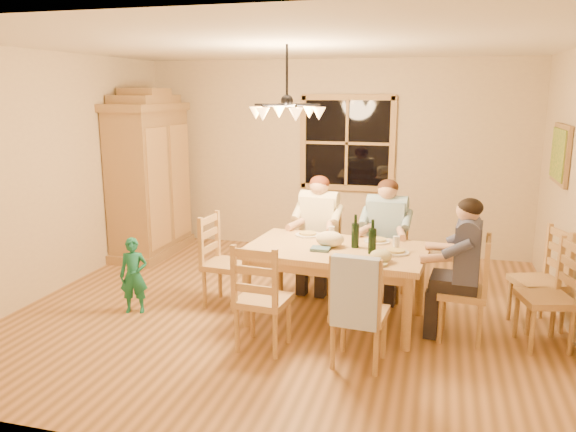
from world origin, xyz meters
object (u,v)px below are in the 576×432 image
(chandelier, at_px, (287,110))
(adult_plaid_man, at_px, (386,224))
(wine_bottle_b, at_px, (372,237))
(armoire, at_px, (150,180))
(chair_end_left, at_px, (226,278))
(chair_far_right, at_px, (385,271))
(chair_spare_front, at_px, (544,314))
(chair_spare_back, at_px, (536,297))
(chair_far_left, at_px, (318,264))
(dining_table, at_px, (336,258))
(adult_woman, at_px, (319,219))
(wine_bottle_a, at_px, (355,231))
(chair_near_right, at_px, (359,330))
(adult_slate_man, at_px, (466,252))
(chair_end_right, at_px, (462,307))
(child, at_px, (134,275))
(chair_near_left, at_px, (263,316))

(chandelier, relative_size, adult_plaid_man, 0.88)
(wine_bottle_b, bearing_deg, chandelier, 164.79)
(armoire, distance_m, wine_bottle_b, 3.80)
(armoire, height_order, chair_end_left, armoire)
(armoire, distance_m, chair_far_right, 3.57)
(chair_spare_front, height_order, chair_spare_back, same)
(chair_far_right, xyz_separation_m, chair_end_left, (-1.62, -0.68, 0.00))
(chandelier, relative_size, chair_far_left, 0.78)
(dining_table, bearing_deg, adult_woman, 112.77)
(chair_far_left, height_order, chair_end_left, same)
(wine_bottle_b, bearing_deg, wine_bottle_a, 136.70)
(chair_far_left, height_order, chair_spare_front, same)
(chair_near_right, height_order, adult_slate_man, adult_slate_man)
(dining_table, relative_size, wine_bottle_a, 5.55)
(adult_plaid_man, bearing_deg, wine_bottle_b, 92.13)
(chair_end_right, xyz_separation_m, adult_plaid_man, (-0.80, 0.90, 0.54))
(dining_table, distance_m, chair_spare_back, 1.98)
(armoire, bearing_deg, adult_woman, -18.39)
(chair_far_left, xyz_separation_m, adult_woman, (0.00, 0.00, 0.54))
(chair_spare_front, bearing_deg, chair_end_left, 72.02)
(chair_end_right, height_order, chair_spare_front, same)
(dining_table, height_order, child, child)
(dining_table, relative_size, adult_woman, 2.10)
(adult_plaid_man, bearing_deg, chair_far_left, 0.00)
(chair_far_right, distance_m, wine_bottle_b, 1.11)
(chandelier, height_order, wine_bottle_b, chandelier)
(chair_near_left, bearing_deg, armoire, 139.48)
(adult_woman, bearing_deg, armoire, -13.27)
(child, bearing_deg, chair_spare_back, -6.34)
(wine_bottle_a, bearing_deg, child, -170.20)
(wine_bottle_a, height_order, chair_spare_back, wine_bottle_a)
(chair_spare_front, bearing_deg, chair_far_left, 53.01)
(adult_plaid_man, xyz_separation_m, chair_spare_front, (1.50, -0.88, -0.54))
(adult_plaid_man, height_order, chair_spare_front, adult_plaid_man)
(chandelier, xyz_separation_m, chair_end_right, (1.74, -0.23, -1.77))
(chair_far_left, relative_size, chair_far_right, 1.00)
(chair_end_left, xyz_separation_m, adult_plaid_man, (1.62, 0.68, 0.54))
(wine_bottle_a, bearing_deg, dining_table, -162.81)
(armoire, xyz_separation_m, chair_near_left, (2.45, -2.50, -0.75))
(chair_near_left, height_order, wine_bottle_a, wine_bottle_a)
(armoire, bearing_deg, wine_bottle_a, -28.03)
(armoire, bearing_deg, chair_far_right, -15.48)
(chandelier, xyz_separation_m, wine_bottle_b, (0.90, -0.24, -1.15))
(chair_near_left, height_order, adult_plaid_man, adult_plaid_man)
(chair_near_left, relative_size, chair_spare_front, 1.00)
(armoire, xyz_separation_m, dining_table, (2.96, -1.72, -0.40))
(armoire, height_order, chair_near_right, armoire)
(adult_plaid_man, distance_m, chair_spare_back, 1.65)
(adult_slate_man, bearing_deg, armoire, 71.39)
(chair_near_left, relative_size, adult_woman, 1.13)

